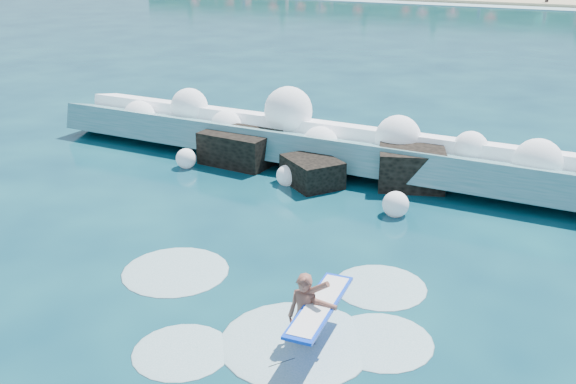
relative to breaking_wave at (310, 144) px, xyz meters
name	(u,v)px	position (x,y,z in m)	size (l,w,h in m)	color
ground	(192,257)	(0.57, -7.65, -0.56)	(200.00, 200.00, 0.00)	#082E41
wet_band	(544,8)	(0.57, 59.35, -0.52)	(140.00, 5.00, 0.08)	silver
breaking_wave	(310,144)	(0.00, 0.00, 0.00)	(18.68, 2.88, 1.61)	teal
rock_cluster	(312,162)	(0.65, -1.22, -0.14)	(8.06, 3.29, 1.34)	black
surfer_with_board	(308,315)	(4.47, -9.58, 0.07)	(0.97, 2.89, 1.71)	brown
wave_spray	(315,130)	(0.19, -0.04, 0.53)	(15.15, 4.73, 2.38)	white
surf_foam	(289,325)	(3.87, -9.15, -0.56)	(8.92, 5.77, 0.14)	silver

